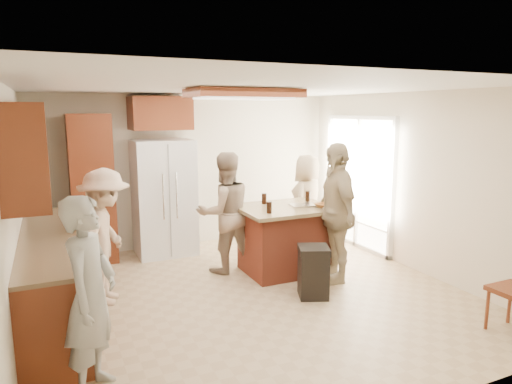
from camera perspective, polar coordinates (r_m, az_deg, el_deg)
name	(u,v)px	position (r m, az deg, el deg)	size (l,w,h in m)	color
room_shell	(425,184)	(9.30, 20.39, 1.00)	(8.00, 5.20, 5.00)	tan
person_front_left	(91,296)	(3.88, -19.98, -12.16)	(0.59, 0.43, 1.61)	gray
person_behind_left	(225,213)	(6.35, -3.90, -2.59)	(0.82, 0.51, 1.68)	#9E856C
person_behind_right	(307,202)	(7.46, 6.41, -1.28)	(0.75, 0.49, 1.54)	tan
person_side_right	(336,213)	(6.08, 9.94, -2.55)	(1.08, 0.55, 1.84)	tan
person_counter	(106,237)	(5.60, -18.26, -5.31)	(1.03, 0.48, 1.59)	tan
left_cabinetry	(45,232)	(5.40, -24.89, -4.58)	(0.64, 3.00, 2.30)	maroon
back_wall_units	(110,169)	(7.14, -17.83, 2.74)	(1.80, 0.60, 2.45)	maroon
refrigerator	(164,198)	(7.27, -11.41, -0.69)	(0.90, 0.76, 1.80)	white
kitchen_island	(285,238)	(6.43, 3.64, -5.82)	(1.28, 1.03, 0.93)	brown
island_items	(303,204)	(6.35, 5.89, -1.46)	(1.00, 0.73, 0.15)	silver
trash_bin	(313,271)	(5.65, 7.18, -9.83)	(0.47, 0.47, 0.63)	black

